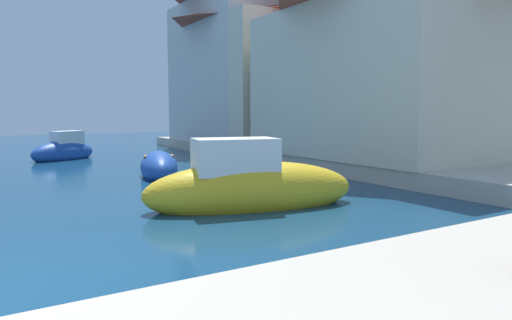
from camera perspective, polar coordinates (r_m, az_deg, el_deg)
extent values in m
cube|color=#BCB29E|center=(17.61, 15.40, -0.20)|extent=(6.00, 32.00, 0.50)
ellipsoid|color=gold|center=(10.11, -0.50, -3.84)|extent=(4.93, 2.46, 1.30)
cube|color=white|center=(9.90, -2.59, 0.47)|extent=(1.93, 1.35, 0.77)
ellipsoid|color=#1E479E|center=(21.85, -22.65, 0.81)|extent=(3.27, 2.60, 1.05)
cube|color=white|center=(21.97, -22.22, 2.51)|extent=(1.51, 1.27, 0.63)
ellipsoid|color=#1E479E|center=(15.27, -11.86, -0.89)|extent=(1.98, 3.22, 1.05)
cube|color=brown|center=(15.23, -11.89, 0.44)|extent=(1.07, 0.84, 0.08)
cube|color=beige|center=(17.69, 15.17, 9.15)|extent=(6.11, 8.41, 5.25)
cube|color=beige|center=(25.15, -0.82, 9.31)|extent=(5.83, 8.72, 6.09)
pyramid|color=brown|center=(25.61, -0.83, 17.30)|extent=(6.18, 9.25, 1.05)
cube|color=beige|center=(25.74, -1.56, 10.67)|extent=(5.84, 7.45, 7.38)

